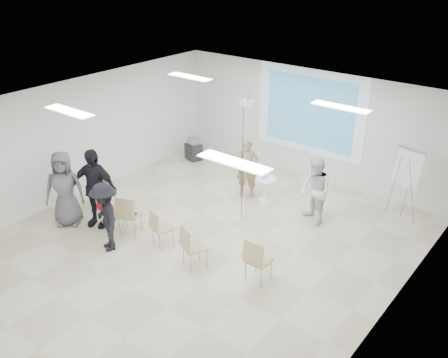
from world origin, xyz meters
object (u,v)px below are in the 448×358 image
Objects in this scene: player_right at (315,188)px; audience_outer at (64,185)px; audience_mid at (105,213)px; flipchart_easel at (408,168)px; laptop at (130,212)px; chair_left_mid at (108,208)px; chair_right_inner at (191,244)px; chair_center at (159,226)px; chair_left_inner at (128,213)px; chair_far_left at (102,190)px; audience_left at (94,182)px; av_cart at (194,149)px; player_left at (248,164)px; chair_right_far at (256,258)px; pedestal_table at (265,188)px.

audience_outer is at bearing -111.60° from player_right.
flipchart_easel is at bearing 75.40° from audience_mid.
player_right is 5.11× the size of laptop.
laptop is at bearing -125.21° from flipchart_easel.
flipchart_easel reaches higher than chair_left_mid.
audience_outer is (-3.40, -0.44, 0.45)m from chair_right_inner.
chair_center is (1.39, 0.21, -0.04)m from chair_left_mid.
chair_left_mid is 2.44m from chair_right_inner.
chair_left_inner is at bearing -22.65° from audience_outer.
chair_far_left is at bearing 139.31° from chair_left_inner.
chair_center is 1.07m from chair_right_inner.
audience_left reaches higher than audience_mid.
laptop is at bearing 123.45° from audience_mid.
player_right reaches higher than chair_far_left.
chair_center is 0.42× the size of audience_outer.
chair_right_inner is at bearing 150.98° from laptop.
av_cart is at bearing 50.96° from audience_outer.
chair_far_left is 1.09× the size of chair_center.
player_left reaches higher than audience_mid.
chair_left_inner reaches higher than chair_left_mid.
laptop is (-3.24, -0.23, -0.03)m from chair_right_far.
av_cart is at bearing -166.20° from flipchart_easel.
chair_center is at bearing -12.89° from audience_left.
pedestal_table is 0.37× the size of player_right.
chair_left_inner is 6.37m from flipchart_easel.
flipchart_easel is at bearing -6.73° from player_left.
chair_center is (2.22, -0.31, -0.05)m from chair_far_left.
av_cart is (-1.72, 4.13, -0.24)m from chair_left_inner.
chair_left_mid reaches higher than av_cart.
pedestal_table is 1.55m from player_right.
chair_left_inner is 1.92m from chair_right_inner.
chair_far_left reaches higher than chair_left_mid.
player_left is 3.34m from chair_left_inner.
chair_far_left is at bearing -37.26° from laptop.
chair_far_left is (-2.86, -2.78, 0.18)m from pedestal_table.
pedestal_table is 0.71× the size of chair_right_inner.
audience_outer reaches higher than chair_right_far.
chair_center is 0.91× the size of chair_right_inner.
chair_left_inner is 1.37× the size of av_cart.
audience_mid reaches higher than pedestal_table.
audience_left is (0.44, -0.53, 0.53)m from chair_far_left.
audience_mid is (1.43, -1.06, 0.32)m from chair_far_left.
player_right is at bearing 95.36° from chair_right_far.
audience_mid is (-1.86, -0.57, 0.32)m from chair_right_inner.
chair_right_far is (2.27, -2.86, -0.33)m from player_left.
chair_right_far is at bearing -96.42° from flipchart_easel.
player_right reaches higher than pedestal_table.
audience_outer reaches higher than audience_mid.
av_cart is at bearing 112.52° from chair_left_mid.
player_left reaches higher than chair_right_inner.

